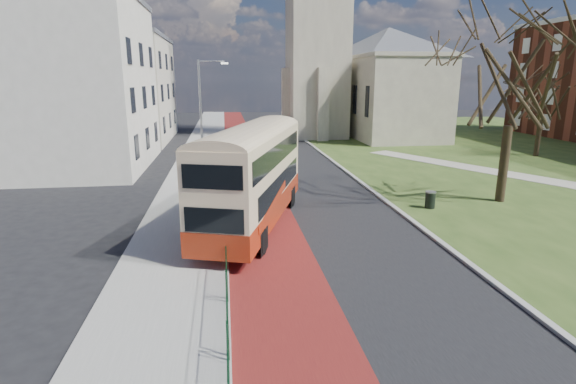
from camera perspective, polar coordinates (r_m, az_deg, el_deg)
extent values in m
plane|color=black|center=(16.71, 2.55, -9.97)|extent=(160.00, 160.00, 0.00)
cube|color=black|center=(35.90, -0.91, 3.25)|extent=(9.00, 120.00, 0.01)
cube|color=#591414|center=(35.67, -5.23, 3.12)|extent=(3.40, 120.00, 0.01)
cube|color=gray|center=(35.69, -11.34, 3.00)|extent=(4.00, 120.00, 0.12)
cube|color=#999993|center=(35.62, -8.12, 3.12)|extent=(0.25, 120.00, 0.13)
cube|color=#999993|center=(38.64, 5.52, 4.06)|extent=(0.25, 80.00, 0.13)
cube|color=#2D4719|center=(47.39, 29.69, 4.09)|extent=(40.00, 80.00, 0.04)
cylinder|color=#0D3C20|center=(19.82, -7.97, -2.76)|extent=(0.04, 24.00, 0.04)
cylinder|color=#0D3C20|center=(20.12, -7.88, -5.34)|extent=(0.04, 24.00, 0.04)
cube|color=gray|center=(54.32, 3.76, 19.65)|extent=(6.50, 6.50, 24.00)
cube|color=gray|center=(56.44, 12.29, 11.54)|extent=(9.00, 18.00, 9.00)
pyramid|color=#565960|center=(56.69, 12.75, 19.74)|extent=(9.00, 18.00, 3.60)
cube|color=beige|center=(38.62, -25.39, 12.02)|extent=(10.00, 14.00, 12.50)
cube|color=beige|center=(54.15, -20.36, 11.95)|extent=(10.00, 16.00, 11.00)
cube|color=#565960|center=(54.31, -20.90, 18.00)|extent=(10.30, 16.30, 0.50)
cylinder|color=gray|center=(33.12, -10.99, 9.26)|extent=(0.16, 0.16, 8.00)
cylinder|color=gray|center=(33.00, -9.70, 16.08)|extent=(1.80, 0.10, 0.10)
cube|color=silver|center=(32.99, -8.06, 15.88)|extent=(0.50, 0.18, 0.12)
cube|color=#9D270E|center=(21.22, -4.41, -1.73)|extent=(5.85, 11.29, 1.00)
cube|color=beige|center=(20.77, -4.51, 3.47)|extent=(5.80, 11.23, 2.91)
cube|color=black|center=(21.58, -7.51, 1.35)|extent=(2.85, 8.63, 0.95)
cube|color=black|center=(20.97, -0.92, 1.09)|extent=(2.85, 8.63, 0.95)
cube|color=black|center=(21.01, -7.88, 5.17)|extent=(3.13, 9.47, 0.90)
cube|color=black|center=(20.39, -1.10, 5.02)|extent=(3.13, 9.47, 0.90)
cube|color=black|center=(26.19, -1.49, 3.74)|extent=(2.17, 0.77, 1.05)
cube|color=black|center=(25.96, -1.51, 7.01)|extent=(2.17, 0.77, 0.90)
cube|color=orange|center=(25.89, -1.52, 8.27)|extent=(1.73, 0.65, 0.30)
cylinder|color=black|center=(25.14, -4.84, -0.39)|extent=(0.61, 1.09, 1.04)
cylinder|color=black|center=(24.66, 0.38, -0.62)|extent=(0.61, 1.09, 1.04)
cylinder|color=black|center=(18.70, -10.36, -5.77)|extent=(0.61, 1.09, 1.04)
cylinder|color=black|center=(18.05, -3.39, -6.30)|extent=(0.61, 1.09, 1.04)
cylinder|color=#302618|center=(27.94, 25.72, 3.21)|extent=(0.61, 0.61, 4.28)
cylinder|color=black|center=(46.27, 29.17, 6.06)|extent=(0.57, 0.57, 3.31)
cylinder|color=black|center=(25.36, 17.61, -1.01)|extent=(0.60, 0.60, 0.86)
cylinder|color=gray|center=(25.25, 17.68, 0.00)|extent=(0.64, 0.64, 0.06)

